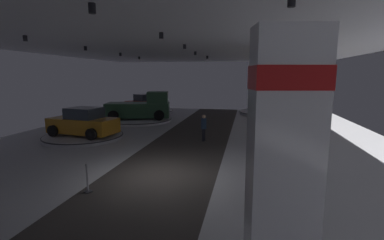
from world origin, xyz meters
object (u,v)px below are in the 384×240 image
(column_right, at_px, (264,95))
(brand_sign_pylon, at_px, (284,171))
(display_platform_deep_right, at_px, (269,113))
(visitor_walking_near, at_px, (204,126))
(display_platform_far_right, at_px, (287,126))
(display_car_deep_right, at_px, (269,104))
(pickup_truck_far_right, at_px, (288,112))
(display_car_deep_left, at_px, (146,103))
(display_platform_mid_left, at_px, (84,136))
(display_car_mid_left, at_px, (83,123))
(pickup_truck_far_left, at_px, (142,108))
(display_platform_deep_left, at_px, (147,111))
(display_platform_far_left, at_px, (139,120))

(column_right, height_order, brand_sign_pylon, column_right)
(display_platform_deep_right, distance_m, visitor_walking_near, 13.30)
(display_platform_deep_right, xyz_separation_m, display_platform_far_right, (0.83, -7.01, -0.03))
(column_right, relative_size, display_car_deep_right, 1.27)
(pickup_truck_far_right, bearing_deg, display_car_deep_left, 157.38)
(display_platform_mid_left, height_order, display_platform_far_right, display_platform_far_right)
(display_platform_far_right, bearing_deg, display_car_deep_right, 96.81)
(display_car_mid_left, bearing_deg, brand_sign_pylon, -45.33)
(pickup_truck_far_right, height_order, visitor_walking_near, pickup_truck_far_right)
(display_car_deep_right, relative_size, display_platform_far_right, 0.77)
(pickup_truck_far_left, bearing_deg, display_platform_far_right, -3.62)
(display_platform_mid_left, height_order, pickup_truck_far_right, pickup_truck_far_right)
(display_car_deep_right, relative_size, pickup_truck_far_left, 0.77)
(display_platform_deep_right, height_order, display_platform_mid_left, display_platform_deep_right)
(column_right, distance_m, display_car_deep_right, 12.13)
(display_car_mid_left, height_order, display_platform_deep_left, display_car_mid_left)
(display_platform_mid_left, relative_size, display_platform_deep_left, 0.86)
(column_right, bearing_deg, brand_sign_pylon, -91.52)
(display_car_deep_right, distance_m, display_platform_mid_left, 17.93)
(display_car_deep_left, bearing_deg, display_platform_deep_left, 60.46)
(display_car_deep_left, bearing_deg, display_platform_far_right, -23.86)
(display_car_deep_left, xyz_separation_m, pickup_truck_far_left, (1.59, -5.18, 0.13))
(display_car_deep_right, xyz_separation_m, pickup_truck_far_right, (0.91, -6.67, 0.11))
(display_car_deep_left, xyz_separation_m, visitor_walking_near, (7.93, -11.37, -0.14))
(display_car_deep_left, height_order, display_platform_far_right, display_car_deep_left)
(brand_sign_pylon, relative_size, display_car_mid_left, 1.04)
(brand_sign_pylon, xyz_separation_m, display_car_mid_left, (-10.49, 10.61, -1.37))
(pickup_truck_far_right, relative_size, pickup_truck_far_left, 1.00)
(display_platform_far_right, distance_m, display_platform_far_left, 12.15)
(display_car_deep_left, bearing_deg, column_right, -43.89)
(column_right, distance_m, brand_sign_pylon, 11.89)
(column_right, distance_m, display_platform_far_right, 5.98)
(column_right, xyz_separation_m, display_platform_mid_left, (-10.83, -1.27, -2.62))
(display_platform_deep_right, height_order, display_car_mid_left, display_car_mid_left)
(display_platform_deep_left, relative_size, pickup_truck_far_left, 0.98)
(pickup_truck_far_right, xyz_separation_m, pickup_truck_far_left, (-11.90, 0.44, -0.02))
(pickup_truck_far_right, relative_size, display_platform_far_left, 1.00)
(display_car_mid_left, height_order, display_platform_far_left, display_car_mid_left)
(display_platform_deep_right, xyz_separation_m, display_platform_far_left, (-11.30, -6.34, -0.04))
(column_right, relative_size, display_platform_deep_left, 0.99)
(brand_sign_pylon, distance_m, display_platform_deep_right, 24.01)
(display_car_mid_left, height_order, pickup_truck_far_right, pickup_truck_far_right)
(display_car_mid_left, distance_m, pickup_truck_far_left, 7.07)
(display_platform_mid_left, bearing_deg, display_platform_far_right, 25.78)
(column_right, height_order, display_car_deep_left, column_right)
(column_right, xyz_separation_m, display_car_mid_left, (-10.80, -1.27, -1.75))
(display_platform_far_right, bearing_deg, display_car_deep_left, 156.14)
(display_car_mid_left, bearing_deg, display_platform_deep_right, 47.71)
(display_platform_mid_left, bearing_deg, display_platform_deep_left, 92.28)
(display_car_deep_right, relative_size, pickup_truck_far_right, 0.77)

